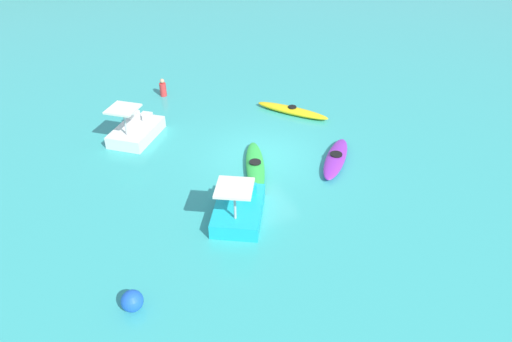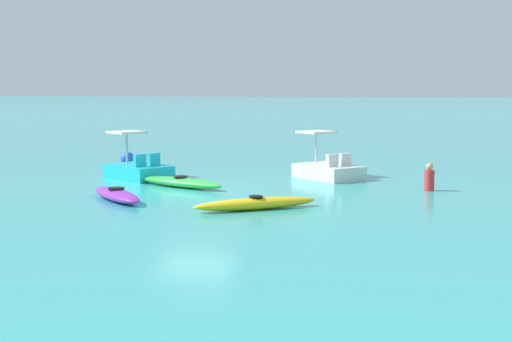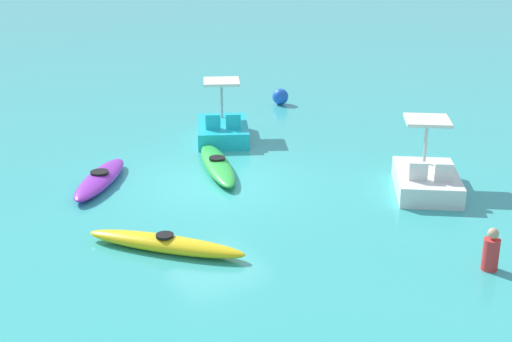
% 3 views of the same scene
% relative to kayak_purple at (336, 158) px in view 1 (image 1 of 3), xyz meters
% --- Properties ---
extents(ground_plane, '(600.00, 600.00, 0.00)m').
position_rel_kayak_purple_xyz_m(ground_plane, '(-2.44, 1.45, -0.16)').
color(ground_plane, '#38ADA8').
extents(kayak_purple, '(2.55, 2.78, 0.37)m').
position_rel_kayak_purple_xyz_m(kayak_purple, '(0.00, 0.00, 0.00)').
color(kayak_purple, purple).
rests_on(kayak_purple, ground_plane).
extents(kayak_yellow, '(2.65, 3.05, 0.37)m').
position_rel_kayak_purple_xyz_m(kayak_yellow, '(0.25, 4.30, -0.00)').
color(kayak_yellow, yellow).
rests_on(kayak_yellow, ground_plane).
extents(kayak_green, '(1.79, 3.50, 0.37)m').
position_rel_kayak_purple_xyz_m(kayak_green, '(-3.06, 0.66, -0.00)').
color(kayak_green, green).
rests_on(kayak_green, ground_plane).
extents(pedal_boat_cyan, '(2.47, 2.83, 1.68)m').
position_rel_kayak_purple_xyz_m(pedal_boat_cyan, '(-4.60, -1.68, 0.17)').
color(pedal_boat_cyan, '#19B7C6').
rests_on(pedal_boat_cyan, ground_plane).
extents(pedal_boat_white, '(2.67, 2.81, 1.68)m').
position_rel_kayak_purple_xyz_m(pedal_boat_white, '(-6.69, 4.80, 0.17)').
color(pedal_boat_white, white).
rests_on(pedal_boat_white, ground_plane).
extents(buoy_blue, '(0.58, 0.58, 0.58)m').
position_rel_kayak_purple_xyz_m(buoy_blue, '(-8.45, -4.16, 0.13)').
color(buoy_blue, blue).
rests_on(buoy_blue, ground_plane).
extents(person_near_shore, '(0.38, 0.38, 0.88)m').
position_rel_kayak_purple_xyz_m(person_near_shore, '(-4.71, 8.46, 0.22)').
color(person_near_shore, red).
rests_on(person_near_shore, ground_plane).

